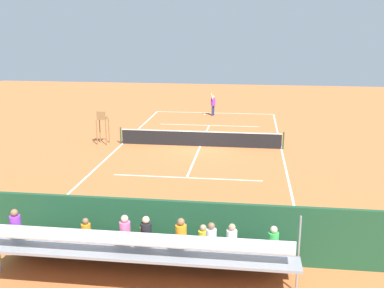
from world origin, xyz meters
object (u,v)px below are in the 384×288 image
at_px(bleacher_stand, 146,249).
at_px(courtside_bench, 252,236).
at_px(tennis_player, 213,103).
at_px(equipment_bag, 208,246).
at_px(tennis_ball_near, 235,119).
at_px(tennis_net, 200,138).
at_px(umpire_chair, 102,124).
at_px(tennis_racket, 204,114).

height_order(bleacher_stand, courtside_bench, bleacher_stand).
xyz_separation_m(bleacher_stand, tennis_player, (0.14, -25.25, 0.04)).
relative_size(bleacher_stand, equipment_bag, 10.07).
bearing_deg(tennis_ball_near, tennis_net, 77.66).
relative_size(umpire_chair, tennis_racket, 3.78).
bearing_deg(tennis_racket, courtside_bench, 99.70).
xyz_separation_m(courtside_bench, tennis_ball_near, (1.34, -21.81, -0.53)).
bearing_deg(tennis_ball_near, equipment_bag, 89.75).
bearing_deg(tennis_player, courtside_bench, 98.00).
relative_size(tennis_net, equipment_bag, 11.44).
distance_m(courtside_bench, tennis_player, 23.37).
bearing_deg(tennis_ball_near, bleacher_stand, 85.78).
bearing_deg(tennis_player, umpire_chair, 58.63).
xyz_separation_m(tennis_net, tennis_player, (0.04, -9.87, 0.51)).
bearing_deg(courtside_bench, tennis_ball_near, -86.47).
bearing_deg(equipment_bag, bleacher_stand, 49.86).
distance_m(courtside_bench, tennis_racket, 23.83).
bearing_deg(equipment_bag, courtside_bench, -174.91).
bearing_deg(courtside_bench, tennis_net, -76.39).
bearing_deg(tennis_racket, bleacher_stand, 92.02).
height_order(bleacher_stand, tennis_racket, bleacher_stand).
relative_size(tennis_net, courtside_bench, 5.72).
height_order(tennis_player, tennis_racket, tennis_player).
distance_m(tennis_player, tennis_ball_near, 2.52).
bearing_deg(bleacher_stand, equipment_bag, -130.14).
xyz_separation_m(umpire_chair, equipment_bag, (-7.97, 13.16, -1.13)).
bearing_deg(bleacher_stand, tennis_player, -89.68).
relative_size(tennis_racket, tennis_ball_near, 8.58).
distance_m(tennis_net, umpire_chair, 6.26).
height_order(tennis_net, tennis_player, tennis_player).
relative_size(umpire_chair, courtside_bench, 1.19).
bearing_deg(tennis_racket, tennis_net, 94.48).
distance_m(umpire_chair, equipment_bag, 15.43).
bearing_deg(tennis_racket, tennis_ball_near, 147.94).
bearing_deg(tennis_racket, tennis_player, 155.61).
xyz_separation_m(bleacher_stand, equipment_bag, (-1.67, -1.98, -0.80)).
xyz_separation_m(tennis_player, tennis_ball_near, (-1.91, 1.33, -0.98)).
xyz_separation_m(tennis_net, bleacher_stand, (-0.10, 15.38, 0.48)).
height_order(courtside_bench, tennis_ball_near, courtside_bench).
xyz_separation_m(bleacher_stand, courtside_bench, (-3.11, -2.11, -0.42)).
bearing_deg(courtside_bench, equipment_bag, 5.09).
bearing_deg(tennis_racket, equipment_bag, 96.21).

